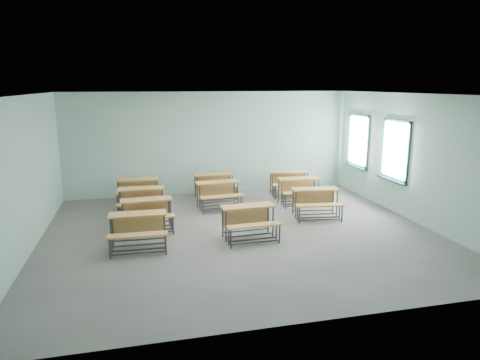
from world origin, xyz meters
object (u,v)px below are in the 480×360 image
at_px(desk_unit_r1c2, 316,199).
at_px(desk_unit_r2c0, 141,198).
at_px(desk_unit_r3c0, 138,188).
at_px(desk_unit_r2c2, 300,187).
at_px(desk_unit_r1c0, 147,210).
at_px(desk_unit_r3c2, 290,180).
at_px(desk_unit_r0c0, 138,226).
at_px(desk_unit_r0c1, 249,217).
at_px(desk_unit_r2c1, 219,191).
at_px(desk_unit_r3c1, 215,182).

distance_m(desk_unit_r1c2, desk_unit_r2c0, 4.59).
bearing_deg(desk_unit_r2c0, desk_unit_r3c0, 96.76).
bearing_deg(desk_unit_r1c2, desk_unit_r2c2, 95.22).
distance_m(desk_unit_r1c0, desk_unit_r3c2, 5.01).
xyz_separation_m(desk_unit_r0c0, desk_unit_r2c0, (0.09, 2.33, 0.00)).
height_order(desk_unit_r0c1, desk_unit_r1c0, same).
relative_size(desk_unit_r1c0, desk_unit_r2c2, 1.00).
height_order(desk_unit_r2c1, desk_unit_r3c2, same).
distance_m(desk_unit_r1c2, desk_unit_r3c0, 5.08).
relative_size(desk_unit_r1c2, desk_unit_r2c1, 1.02).
bearing_deg(desk_unit_r3c1, desk_unit_r1c0, -133.40).
distance_m(desk_unit_r0c1, desk_unit_r1c2, 2.39).
relative_size(desk_unit_r0c0, desk_unit_r2c2, 0.99).
distance_m(desk_unit_r0c0, desk_unit_r3c0, 3.50).
height_order(desk_unit_r0c0, desk_unit_r1c0, same).
bearing_deg(desk_unit_r0c1, desk_unit_r2c2, 46.16).
bearing_deg(desk_unit_r1c2, desk_unit_r2c0, 173.02).
xyz_separation_m(desk_unit_r2c1, desk_unit_r3c1, (0.09, 1.12, 0.00)).
distance_m(desk_unit_r1c2, desk_unit_r2c1, 2.72).
xyz_separation_m(desk_unit_r0c1, desk_unit_r1c0, (-2.22, 1.10, 0.00)).
bearing_deg(desk_unit_r2c0, desk_unit_r2c2, 5.05).
relative_size(desk_unit_r0c0, desk_unit_r3c1, 0.98).
bearing_deg(desk_unit_r3c0, desk_unit_r2c0, -83.79).
distance_m(desk_unit_r0c1, desk_unit_r1c0, 2.48).
bearing_deg(desk_unit_r3c0, desk_unit_r2c1, -19.98).
bearing_deg(desk_unit_r3c2, desk_unit_r3c1, -179.39).
relative_size(desk_unit_r0c1, desk_unit_r3c2, 0.96).
bearing_deg(desk_unit_r0c0, desk_unit_r3c2, 38.99).
relative_size(desk_unit_r1c2, desk_unit_r2c0, 1.05).
height_order(desk_unit_r1c2, desk_unit_r3c0, same).
relative_size(desk_unit_r3c0, desk_unit_r3c2, 0.96).
height_order(desk_unit_r2c0, desk_unit_r2c1, same).
height_order(desk_unit_r1c2, desk_unit_r3c1, same).
relative_size(desk_unit_r1c0, desk_unit_r2c0, 1.00).
xyz_separation_m(desk_unit_r0c0, desk_unit_r1c0, (0.21, 1.14, 0.00)).
height_order(desk_unit_r1c0, desk_unit_r2c1, same).
xyz_separation_m(desk_unit_r2c0, desk_unit_r3c2, (4.55, 1.15, 0.00)).
bearing_deg(desk_unit_r3c2, desk_unit_r3c0, -173.87).
xyz_separation_m(desk_unit_r2c0, desk_unit_r3c1, (2.21, 1.39, 0.00)).
height_order(desk_unit_r1c0, desk_unit_r3c2, same).
relative_size(desk_unit_r2c2, desk_unit_r3c2, 0.97).
height_order(desk_unit_r3c0, desk_unit_r3c2, same).
distance_m(desk_unit_r0c1, desk_unit_r3c1, 3.68).
bearing_deg(desk_unit_r2c1, desk_unit_r2c2, -7.40).
distance_m(desk_unit_r0c1, desk_unit_r2c0, 3.27).
distance_m(desk_unit_r0c1, desk_unit_r3c2, 4.09).
bearing_deg(desk_unit_r1c0, desk_unit_r2c2, 13.96).
bearing_deg(desk_unit_r1c0, desk_unit_r3c0, 91.53).
bearing_deg(desk_unit_r2c2, desk_unit_r1c2, -89.31).
bearing_deg(desk_unit_r2c1, desk_unit_r0c1, -90.12).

